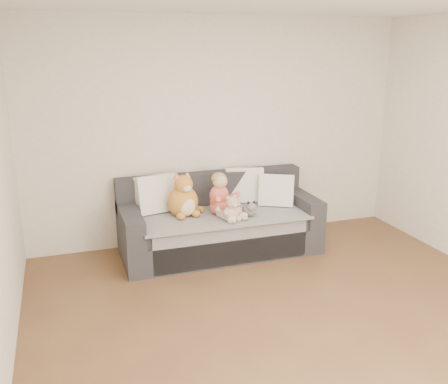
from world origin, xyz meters
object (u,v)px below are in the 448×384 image
plush_cat (184,199)px  teddy_bear (232,211)px  sofa (219,225)px  toddler (222,197)px  sippy_cup (236,210)px

plush_cat → teddy_bear: plush_cat is taller
sofa → plush_cat: size_ratio=4.29×
sofa → toddler: (-0.01, -0.13, 0.36)m
toddler → plush_cat: (-0.40, 0.12, -0.01)m
sippy_cup → teddy_bear: bearing=-122.6°
plush_cat → sippy_cup: (0.54, -0.19, -0.13)m
toddler → teddy_bear: (0.04, -0.23, -0.08)m
sippy_cup → plush_cat: bearing=160.6°
plush_cat → sippy_cup: bearing=-30.5°
sofa → teddy_bear: 0.46m
toddler → sippy_cup: 0.21m
toddler → plush_cat: plush_cat is taller
plush_cat → teddy_bear: (0.43, -0.35, -0.07)m
toddler → plush_cat: size_ratio=0.95×
sippy_cup → toddler: bearing=153.0°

